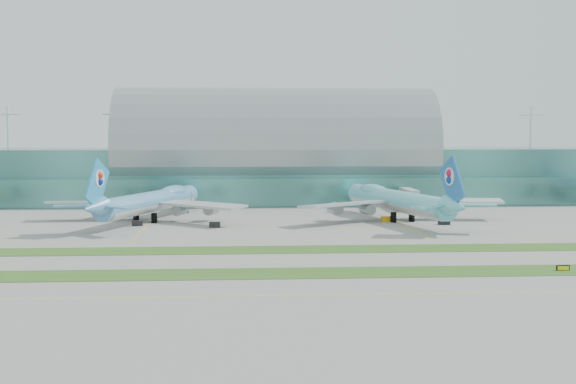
{
  "coord_description": "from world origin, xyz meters",
  "views": [
    {
      "loc": [
        -15.46,
        -176.33,
        26.67
      ],
      "look_at": [
        0.0,
        55.0,
        9.0
      ],
      "focal_mm": 50.0,
      "sensor_mm": 36.0,
      "label": 1
    }
  ],
  "objects": [
    {
      "name": "taxiline_d",
      "position": [
        0.0,
        40.0,
        0.01
      ],
      "size": [
        420.0,
        0.35,
        0.01
      ],
      "primitive_type": "cube",
      "color": "yellow",
      "rests_on": "ground"
    },
    {
      "name": "ground",
      "position": [
        0.0,
        0.0,
        0.0
      ],
      "size": [
        700.0,
        700.0,
        0.0
      ],
      "primitive_type": "plane",
      "color": "gray",
      "rests_on": "ground"
    },
    {
      "name": "gse_e",
      "position": [
        29.61,
        55.86,
        0.76
      ],
      "size": [
        4.01,
        2.37,
        1.53
      ],
      "primitive_type": "cube",
      "rotation": [
        0.0,
        0.0,
        0.1
      ],
      "color": "orange",
      "rests_on": "ground"
    },
    {
      "name": "grass_strip_far",
      "position": [
        0.0,
        2.0,
        0.04
      ],
      "size": [
        420.0,
        12.0,
        0.08
      ],
      "primitive_type": "cube",
      "color": "#2D591E",
      "rests_on": "ground"
    },
    {
      "name": "airliner_c",
      "position": [
        32.71,
        59.1,
        6.32
      ],
      "size": [
        63.6,
        73.43,
        20.5
      ],
      "rotation": [
        0.0,
        0.0,
        0.25
      ],
      "color": "#63C9DB",
      "rests_on": "ground"
    },
    {
      "name": "gse_c",
      "position": [
        -42.92,
        50.22,
        0.75
      ],
      "size": [
        3.24,
        2.06,
        1.51
      ],
      "primitive_type": "cube",
      "rotation": [
        0.0,
        0.0,
        0.15
      ],
      "color": "black",
      "rests_on": "ground"
    },
    {
      "name": "gse_f",
      "position": [
        44.17,
        47.46,
        0.71
      ],
      "size": [
        3.36,
        2.24,
        1.43
      ],
      "primitive_type": "cube",
      "rotation": [
        0.0,
        0.0,
        -0.06
      ],
      "color": "black",
      "rests_on": "ground"
    },
    {
      "name": "grass_strip_near",
      "position": [
        0.0,
        -28.0,
        0.04
      ],
      "size": [
        420.0,
        12.0,
        0.08
      ],
      "primitive_type": "cube",
      "color": "#2D591E",
      "rests_on": "ground"
    },
    {
      "name": "taxiline_c",
      "position": [
        0.0,
        18.0,
        0.01
      ],
      "size": [
        420.0,
        0.35,
        0.01
      ],
      "primitive_type": "cube",
      "color": "yellow",
      "rests_on": "ground"
    },
    {
      "name": "terminal",
      "position": [
        0.01,
        128.79,
        14.23
      ],
      "size": [
        340.0,
        69.1,
        36.0
      ],
      "color": "#3D7A75",
      "rests_on": "ground"
    },
    {
      "name": "airliner_b",
      "position": [
        -40.24,
        62.54,
        6.14
      ],
      "size": [
        60.07,
        69.91,
        19.9
      ],
      "rotation": [
        0.0,
        0.0,
        -0.34
      ],
      "color": "#5A96C6",
      "rests_on": "ground"
    },
    {
      "name": "taxiline_b",
      "position": [
        0.0,
        -14.0,
        0.01
      ],
      "size": [
        420.0,
        0.35,
        0.01
      ],
      "primitive_type": "cube",
      "color": "yellow",
      "rests_on": "ground"
    },
    {
      "name": "taxiway_sign_east",
      "position": [
        47.08,
        -28.76,
        0.54
      ],
      "size": [
        2.6,
        0.34,
        1.1
      ],
      "rotation": [
        0.0,
        0.0,
        -0.01
      ],
      "color": "black",
      "rests_on": "ground"
    },
    {
      "name": "taxiline_a",
      "position": [
        0.0,
        -48.0,
        0.01
      ],
      "size": [
        420.0,
        0.35,
        0.01
      ],
      "primitive_type": "cube",
      "color": "yellow",
      "rests_on": "ground"
    },
    {
      "name": "gse_d",
      "position": [
        -21.03,
        45.1,
        0.76
      ],
      "size": [
        3.11,
        1.91,
        1.53
      ],
      "primitive_type": "cube",
      "rotation": [
        0.0,
        0.0,
        -0.08
      ],
      "color": "black",
      "rests_on": "ground"
    }
  ]
}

